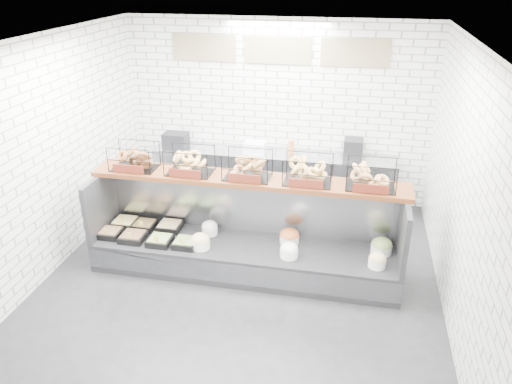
# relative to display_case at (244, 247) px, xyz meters

# --- Properties ---
(ground) EXTENTS (5.50, 5.50, 0.00)m
(ground) POSITION_rel_display_case_xyz_m (0.02, -0.34, -0.33)
(ground) COLOR black
(ground) RESTS_ON ground
(room_shell) EXTENTS (5.02, 5.51, 3.01)m
(room_shell) POSITION_rel_display_case_xyz_m (0.02, 0.26, 1.73)
(room_shell) COLOR white
(room_shell) RESTS_ON ground
(display_case) EXTENTS (4.00, 0.90, 1.20)m
(display_case) POSITION_rel_display_case_xyz_m (0.00, 0.00, 0.00)
(display_case) COLOR black
(display_case) RESTS_ON ground
(bagel_shelf) EXTENTS (4.10, 0.50, 0.40)m
(bagel_shelf) POSITION_rel_display_case_xyz_m (0.02, 0.17, 1.06)
(bagel_shelf) COLOR #47200F
(bagel_shelf) RESTS_ON display_case
(prep_counter) EXTENTS (4.00, 0.60, 1.20)m
(prep_counter) POSITION_rel_display_case_xyz_m (0.01, 2.09, 0.14)
(prep_counter) COLOR #93969B
(prep_counter) RESTS_ON ground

